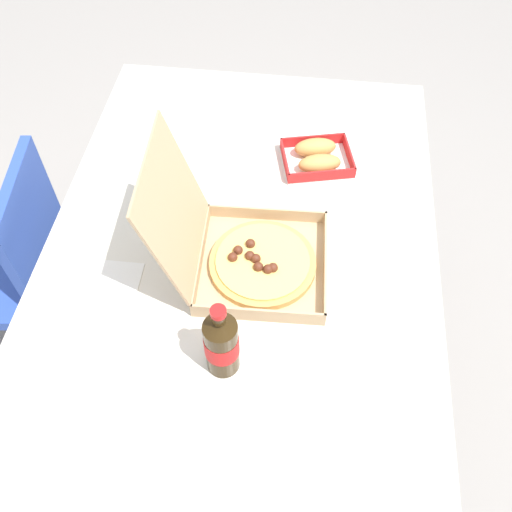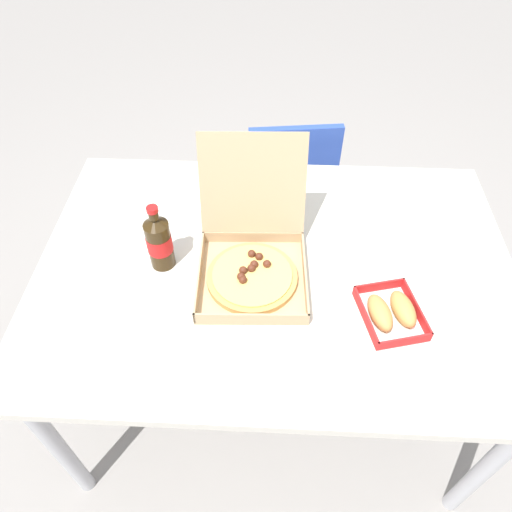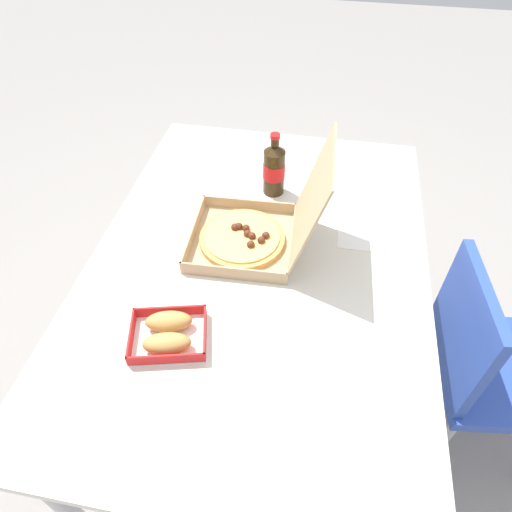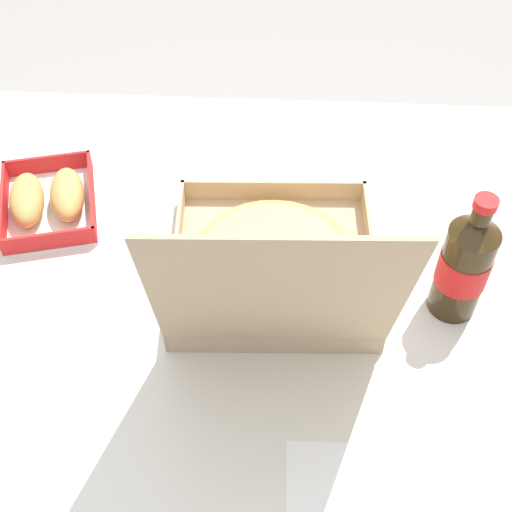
% 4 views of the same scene
% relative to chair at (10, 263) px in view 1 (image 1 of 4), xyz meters
% --- Properties ---
extents(ground_plane, '(10.00, 10.00, 0.00)m').
position_rel_chair_xyz_m(ground_plane, '(-0.05, -0.73, -0.48)').
color(ground_plane, gray).
extents(dining_table, '(1.43, 0.99, 0.75)m').
position_rel_chair_xyz_m(dining_table, '(-0.05, -0.73, 0.20)').
color(dining_table, silver).
rests_on(dining_table, ground_plane).
extents(chair, '(0.45, 0.45, 0.83)m').
position_rel_chair_xyz_m(chair, '(0.00, 0.00, 0.00)').
color(chair, '#2D4CAD').
rests_on(chair, ground_plane).
extents(pizza_box_open, '(0.33, 0.41, 0.34)m').
position_rel_chair_xyz_m(pizza_box_open, '(-0.12, -0.76, 0.32)').
color(pizza_box_open, tan).
rests_on(pizza_box_open, dining_table).
extents(bread_side_box, '(0.19, 0.22, 0.06)m').
position_rel_chair_xyz_m(bread_side_box, '(0.27, -0.91, 0.30)').
color(bread_side_box, white).
rests_on(bread_side_box, dining_table).
extents(cola_bottle, '(0.07, 0.07, 0.22)m').
position_rel_chair_xyz_m(cola_bottle, '(-0.39, -0.74, 0.37)').
color(cola_bottle, '#33230F').
rests_on(cola_bottle, dining_table).
extents(paper_menu, '(0.21, 0.15, 0.00)m').
position_rel_chair_xyz_m(paper_menu, '(-0.25, -0.43, 0.27)').
color(paper_menu, white).
rests_on(paper_menu, dining_table).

